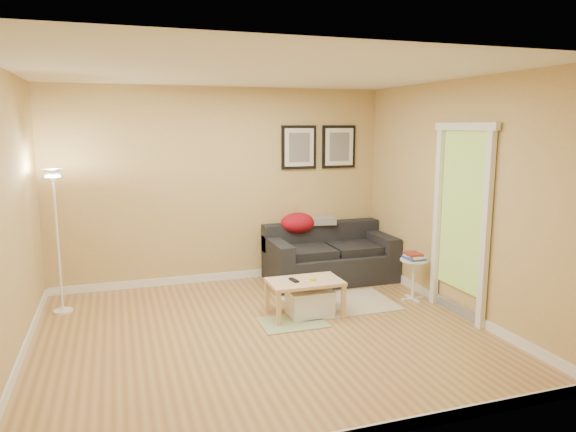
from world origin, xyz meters
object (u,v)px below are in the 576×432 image
at_px(book_stack, 414,256).
at_px(side_table, 413,279).
at_px(sofa, 330,253).
at_px(coffee_table, 305,298).
at_px(floor_lamp, 58,246).
at_px(storage_bin, 310,302).

bearing_deg(book_stack, side_table, -110.74).
relative_size(sofa, book_stack, 6.65).
bearing_deg(book_stack, coffee_table, 164.04).
xyz_separation_m(sofa, book_stack, (0.64, -1.07, 0.17)).
distance_m(sofa, floor_lamp, 3.41).
relative_size(side_table, book_stack, 1.98).
bearing_deg(sofa, storage_bin, -121.86).
xyz_separation_m(side_table, book_stack, (0.00, 0.01, 0.29)).
height_order(storage_bin, side_table, side_table).
distance_m(coffee_table, side_table, 1.44).
height_order(storage_bin, floor_lamp, floor_lamp).
distance_m(sofa, book_stack, 1.26).
height_order(sofa, book_stack, sofa).
xyz_separation_m(coffee_table, storage_bin, (0.05, -0.03, -0.05)).
xyz_separation_m(sofa, side_table, (0.64, -1.08, -0.12)).
relative_size(sofa, storage_bin, 3.44).
distance_m(side_table, floor_lamp, 4.15).
xyz_separation_m(side_table, floor_lamp, (-4.02, 0.87, 0.52)).
bearing_deg(storage_bin, floor_lamp, 159.47).
relative_size(coffee_table, storage_bin, 1.64).
xyz_separation_m(coffee_table, floor_lamp, (-2.58, 0.96, 0.57)).
distance_m(storage_bin, book_stack, 1.45).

